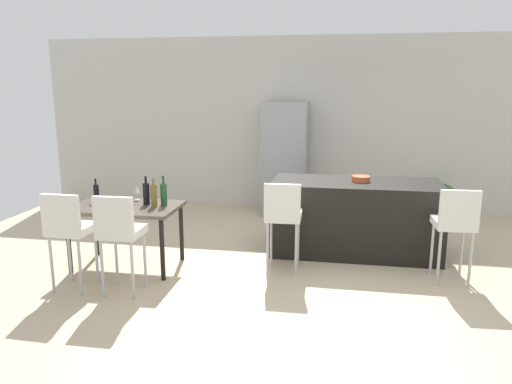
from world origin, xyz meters
The scene contains 16 objects.
ground_plane centered at (0.00, 0.00, 0.00)m, with size 10.00×10.00×0.00m, color #C6B28E.
back_wall centered at (0.00, 2.91, 1.45)m, with size 10.00×0.12×2.90m, color beige.
kitchen_island centered at (0.44, 0.66, 0.46)m, with size 2.08×0.91×0.92m, color black.
bar_chair_left centered at (-0.38, -0.18, 0.70)m, with size 0.41×0.41×1.05m.
bar_chair_middle centered at (1.45, -0.18, 0.70)m, with size 0.42×0.42×1.05m.
dining_table centered at (-2.19, -0.33, 0.66)m, with size 1.23×0.76×0.74m.
dining_chair_near centered at (-2.47, -1.07, 0.70)m, with size 0.41×0.41×1.05m.
dining_chair_far centered at (-1.91, -1.07, 0.70)m, with size 0.40×0.40×1.05m.
wine_bottle_left centered at (-1.97, -0.23, 0.87)m, with size 0.08×0.08×0.33m.
wine_bottle_corner centered at (-1.85, -0.30, 0.87)m, with size 0.07×0.07×0.33m.
wine_bottle_inner centered at (-1.75, -0.23, 0.88)m, with size 0.07×0.07×0.35m.
wine_bottle_end centered at (-2.60, -0.21, 0.85)m, with size 0.06×0.06×0.28m.
wine_glass_middle centered at (-2.17, -0.03, 0.86)m, with size 0.07×0.07×0.17m.
refrigerator centered at (-0.67, 2.47, 0.92)m, with size 0.72×0.68×1.84m, color #939699.
fruit_bowl centered at (0.49, 0.68, 0.96)m, with size 0.23×0.23×0.07m, color #C6512D.
potted_plant centered at (1.85, 2.46, 0.34)m, with size 0.38×0.38×0.58m.
Camera 1 is at (0.24, -5.39, 2.09)m, focal length 33.99 mm.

